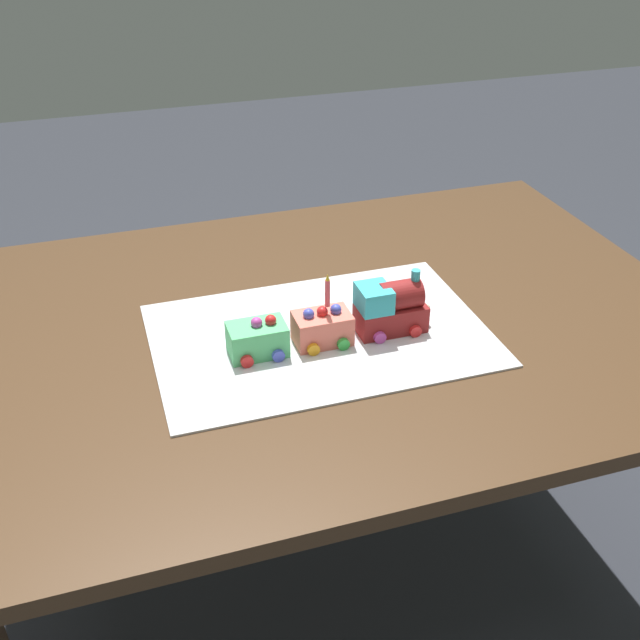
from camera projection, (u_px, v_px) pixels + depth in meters
ground_plane at (330, 578)px, 1.84m from camera, size 8.00×8.00×0.00m
dining_table at (332, 362)px, 1.50m from camera, size 1.40×1.00×0.74m
cake_board at (320, 335)px, 1.38m from camera, size 0.60×0.40×0.00m
cake_locomotive at (390, 307)px, 1.37m from camera, size 0.14×0.08×0.12m
cake_car_gondola_coral at (322, 327)px, 1.35m from camera, size 0.10×0.08×0.07m
cake_car_tanker_mint_green at (258, 339)px, 1.32m from camera, size 0.10×0.08×0.07m
birthday_candle at (327, 291)px, 1.31m from camera, size 0.01×0.01×0.06m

